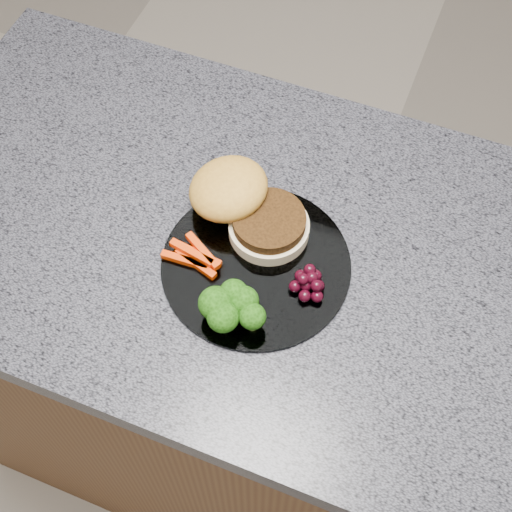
# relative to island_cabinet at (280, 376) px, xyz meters

# --- Properties ---
(island_cabinet) EXTENTS (1.20, 0.60, 0.86)m
(island_cabinet) POSITION_rel_island_cabinet_xyz_m (0.00, 0.00, 0.00)
(island_cabinet) COLOR #55381D
(island_cabinet) RESTS_ON ground
(countertop) EXTENTS (1.20, 0.60, 0.04)m
(countertop) POSITION_rel_island_cabinet_xyz_m (0.00, 0.00, 0.45)
(countertop) COLOR #54545F
(countertop) RESTS_ON island_cabinet
(plate) EXTENTS (0.26, 0.26, 0.01)m
(plate) POSITION_rel_island_cabinet_xyz_m (-0.03, -0.04, 0.47)
(plate) COLOR white
(plate) RESTS_ON countertop
(burger) EXTENTS (0.18, 0.14, 0.06)m
(burger) POSITION_rel_island_cabinet_xyz_m (-0.08, 0.03, 0.50)
(burger) COLOR beige
(burger) RESTS_ON plate
(carrot_sticks) EXTENTS (0.08, 0.05, 0.02)m
(carrot_sticks) POSITION_rel_island_cabinet_xyz_m (-0.11, -0.06, 0.48)
(carrot_sticks) COLOR #E93803
(carrot_sticks) RESTS_ON plate
(broccoli) EXTENTS (0.09, 0.08, 0.05)m
(broccoli) POSITION_rel_island_cabinet_xyz_m (-0.03, -0.13, 0.51)
(broccoli) COLOR #5E8E33
(broccoli) RESTS_ON plate
(grape_bunch) EXTENTS (0.05, 0.05, 0.03)m
(grape_bunch) POSITION_rel_island_cabinet_xyz_m (0.04, -0.05, 0.49)
(grape_bunch) COLOR black
(grape_bunch) RESTS_ON plate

